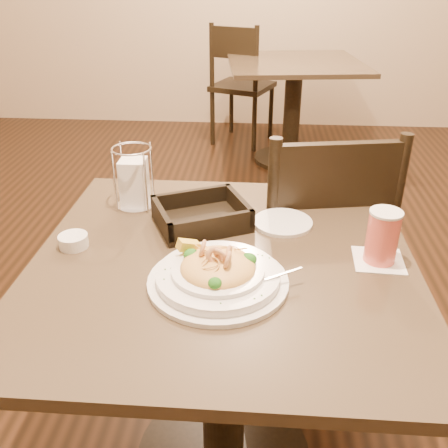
# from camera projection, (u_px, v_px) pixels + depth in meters

# --- Properties ---
(main_table) EXTENTS (0.90, 0.90, 0.72)m
(main_table) POSITION_uv_depth(u_px,v_px,m) (223.00, 332.00, 1.29)
(main_table) COLOR black
(main_table) RESTS_ON ground
(background_table) EXTENTS (1.00, 1.00, 0.72)m
(background_table) POSITION_uv_depth(u_px,v_px,m) (293.00, 94.00, 3.52)
(background_table) COLOR black
(background_table) RESTS_ON ground
(dining_chair_near) EXTENTS (0.49, 0.49, 0.93)m
(dining_chair_near) POSITION_uv_depth(u_px,v_px,m) (316.00, 250.00, 1.65)
(dining_chair_near) COLOR black
(dining_chair_near) RESTS_ON ground
(dining_chair_far) EXTENTS (0.54, 0.54, 0.93)m
(dining_chair_far) POSITION_uv_depth(u_px,v_px,m) (240.00, 82.00, 3.87)
(dining_chair_far) COLOR black
(dining_chair_far) RESTS_ON ground
(pasta_bowl) EXTENTS (0.34, 0.31, 0.10)m
(pasta_bowl) POSITION_uv_depth(u_px,v_px,m) (218.00, 273.00, 1.07)
(pasta_bowl) COLOR white
(pasta_bowl) RESTS_ON main_table
(drink_glass) EXTENTS (0.12, 0.12, 0.13)m
(drink_glass) POSITION_uv_depth(u_px,v_px,m) (382.00, 237.00, 1.14)
(drink_glass) COLOR white
(drink_glass) RESTS_ON main_table
(bread_basket) EXTENTS (0.28, 0.26, 0.06)m
(bread_basket) POSITION_uv_depth(u_px,v_px,m) (202.00, 217.00, 1.32)
(bread_basket) COLOR black
(bread_basket) RESTS_ON main_table
(napkin_caddy) EXTENTS (0.11, 0.11, 0.18)m
(napkin_caddy) POSITION_uv_depth(u_px,v_px,m) (134.00, 181.00, 1.39)
(napkin_caddy) COLOR silver
(napkin_caddy) RESTS_ON main_table
(side_plate) EXTENTS (0.17, 0.17, 0.01)m
(side_plate) POSITION_uv_depth(u_px,v_px,m) (283.00, 222.00, 1.33)
(side_plate) COLOR white
(side_plate) RESTS_ON main_table
(butter_ramekin) EXTENTS (0.08, 0.08, 0.03)m
(butter_ramekin) POSITION_uv_depth(u_px,v_px,m) (73.00, 241.00, 1.22)
(butter_ramekin) COLOR white
(butter_ramekin) RESTS_ON main_table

